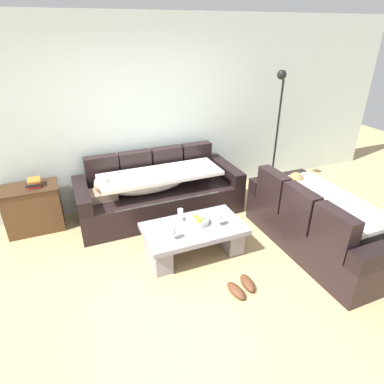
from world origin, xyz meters
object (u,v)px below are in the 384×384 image
floor_lamp (277,125)px  pair_of_shoes (242,287)px  wine_glass_near_left (172,231)px  couch_along_wall (157,193)px  wine_glass_far_back (180,213)px  wine_glass_near_right (219,218)px  side_cabinet (34,208)px  book_stack_on_cabinet (34,183)px  couch_near_window (319,223)px  coffee_table (194,236)px  open_magazine (221,218)px  fruit_bowl (198,220)px

floor_lamp → pair_of_shoes: bearing=-131.0°
wine_glass_near_left → floor_lamp: 2.68m
couch_along_wall → wine_glass_far_back: size_ratio=14.03×
wine_glass_near_right → side_cabinet: 2.52m
wine_glass_far_back → couch_along_wall: bearing=91.1°
couch_along_wall → book_stack_on_cabinet: couch_along_wall is taller
couch_along_wall → wine_glass_near_left: bearing=-99.2°
couch_near_window → coffee_table: 1.56m
open_magazine → floor_lamp: bearing=42.9°
couch_along_wall → book_stack_on_cabinet: 1.65m
side_cabinet → book_stack_on_cabinet: 0.38m
couch_along_wall → fruit_bowl: (0.19, -1.05, 0.09)m
couch_near_window → fruit_bowl: (-1.41, 0.51, 0.08)m
coffee_table → pair_of_shoes: (0.22, -0.79, -0.19)m
fruit_bowl → floor_lamp: 2.27m
couch_along_wall → couch_near_window: (1.60, -1.56, 0.00)m
coffee_table → side_cabinet: (-1.79, 1.33, 0.08)m
open_magazine → pair_of_shoes: size_ratio=0.84×
floor_lamp → fruit_bowl: bearing=-148.9°
fruit_bowl → wine_glass_near_right: bearing=-35.5°
wine_glass_near_left → pair_of_shoes: bearing=-49.8°
couch_near_window → wine_glass_near_right: 1.27m
couch_near_window → pair_of_shoes: 1.34m
coffee_table → pair_of_shoes: 0.85m
couch_near_window → floor_lamp: 1.87m
floor_lamp → open_magazine: bearing=-144.0°
pair_of_shoes → coffee_table: bearing=105.4°
wine_glass_near_right → open_magazine: wine_glass_near_right is taller
couch_along_wall → open_magazine: size_ratio=8.32×
wine_glass_near_left → wine_glass_near_right: 0.60m
side_cabinet → book_stack_on_cabinet: bearing=1.4°
open_magazine → floor_lamp: 2.04m
couch_near_window → side_cabinet: 3.73m
couch_along_wall → coffee_table: (0.12, -1.10, -0.09)m
couch_near_window → wine_glass_near_right: size_ratio=11.75×
wine_glass_far_back → floor_lamp: bearing=26.1°
book_stack_on_cabinet → pair_of_shoes: (1.93, -2.12, -0.64)m
couch_along_wall → wine_glass_far_back: (0.02, -0.92, 0.16)m
open_magazine → pair_of_shoes: 0.92m
side_cabinet → floor_lamp: 3.80m
wine_glass_near_left → book_stack_on_cabinet: book_stack_on_cabinet is taller
couch_near_window → pair_of_shoes: size_ratio=5.84×
couch_near_window → fruit_bowl: bearing=69.9°
open_magazine → book_stack_on_cabinet: bearing=155.4°
coffee_table → floor_lamp: (1.93, 1.17, 0.88)m
side_cabinet → couch_near_window: bearing=-28.7°
fruit_bowl → book_stack_on_cabinet: (-1.78, 1.28, 0.27)m
couch_near_window → wine_glass_near_left: bearing=80.2°
wine_glass_near_left → open_magazine: bearing=16.0°
wine_glass_near_right → floor_lamp: 2.17m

